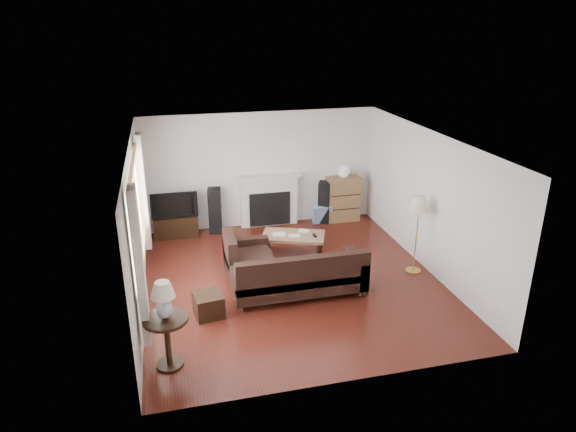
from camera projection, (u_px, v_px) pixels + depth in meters
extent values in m
cube|color=#501A11|center=(292.00, 281.00, 8.97)|extent=(5.10, 5.60, 0.04)
cube|color=white|center=(293.00, 140.00, 8.07)|extent=(5.10, 5.60, 0.04)
cube|color=white|center=(261.00, 170.00, 11.01)|extent=(5.00, 0.04, 2.50)
cube|color=white|center=(350.00, 295.00, 6.03)|extent=(5.00, 0.04, 2.50)
cube|color=white|center=(137.00, 228.00, 7.96)|extent=(0.04, 5.50, 2.50)
cube|color=white|center=(429.00, 202.00, 9.08)|extent=(0.04, 5.50, 2.50)
cube|color=olive|center=(138.00, 214.00, 7.69)|extent=(0.12, 2.74, 1.54)
cube|color=beige|center=(140.00, 267.00, 6.37)|extent=(0.10, 0.35, 2.10)
cube|color=beige|center=(144.00, 192.00, 9.13)|extent=(0.10, 0.35, 2.10)
cube|color=white|center=(269.00, 200.00, 11.19)|extent=(1.40, 0.26, 1.15)
cube|color=black|center=(176.00, 226.00, 10.74)|extent=(0.90, 0.41, 0.45)
imported|color=black|center=(174.00, 204.00, 10.56)|extent=(0.94, 0.12, 0.54)
cube|color=black|center=(215.00, 210.00, 10.87)|extent=(0.31, 0.36, 0.96)
cube|color=black|center=(324.00, 202.00, 11.40)|extent=(0.36, 0.39, 0.93)
cube|color=olive|center=(343.00, 199.00, 11.49)|extent=(0.73, 0.35, 1.01)
sphere|color=white|center=(344.00, 171.00, 11.26)|extent=(0.27, 0.27, 0.27)
cube|color=black|center=(298.00, 273.00, 8.42)|extent=(2.36, 1.72, 0.76)
cube|color=#8B6242|center=(293.00, 245.00, 9.81)|extent=(1.32, 1.01, 0.46)
cube|color=black|center=(209.00, 305.00, 7.87)|extent=(0.48, 0.48, 0.36)
cube|color=gold|center=(416.00, 235.00, 9.05)|extent=(0.39, 0.39, 1.43)
cube|color=black|center=(168.00, 342.00, 6.66)|extent=(0.58, 0.58, 0.73)
cube|color=silver|center=(164.00, 301.00, 6.43)|extent=(0.31, 0.31, 0.51)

